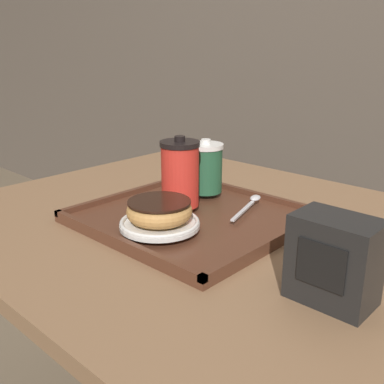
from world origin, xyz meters
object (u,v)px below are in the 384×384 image
Objects in this scene: coffee_cup_rear at (206,167)px; napkin_dispenser at (334,260)px; coffee_cup_front at (180,173)px; donut_chocolate_glazed at (160,211)px; spoon at (252,202)px.

coffee_cup_rear reaches higher than napkin_dispenser.
coffee_cup_front is 1.21× the size of donut_chocolate_glazed.
napkin_dispenser is (0.40, -0.10, -0.03)m from coffee_cup_front.
donut_chocolate_glazed is 0.80× the size of spoon.
coffee_cup_rear is 0.97× the size of napkin_dispenser.
donut_chocolate_glazed is at bearing -62.27° from coffee_cup_front.
spoon is 1.22× the size of napkin_dispenser.
spoon is (0.11, 0.11, -0.07)m from coffee_cup_front.
coffee_cup_front reaches higher than donut_chocolate_glazed.
coffee_cup_rear is at bearing 102.61° from coffee_cup_front.
coffee_cup_rear is 1.00× the size of donut_chocolate_glazed.
coffee_cup_front is 0.41m from napkin_dispenser.
coffee_cup_rear is 0.14m from spoon.
napkin_dispenser is (0.34, 0.02, 0.01)m from donut_chocolate_glazed.
napkin_dispenser is at bearing -25.97° from coffee_cup_rear.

